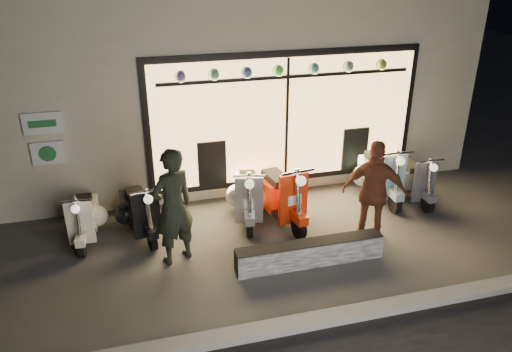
{
  "coord_description": "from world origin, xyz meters",
  "views": [
    {
      "loc": [
        -2.18,
        -6.85,
        4.56
      ],
      "look_at": [
        -0.17,
        0.6,
        1.05
      ],
      "focal_mm": 35.0,
      "sensor_mm": 36.0,
      "label": 1
    }
  ],
  "objects": [
    {
      "name": "scooter_red",
      "position": [
        0.34,
        0.99,
        0.47
      ],
      "size": [
        0.69,
        1.65,
        1.17
      ],
      "rotation": [
        0.0,
        0.0,
        0.15
      ],
      "color": "black",
      "rests_on": "ground"
    },
    {
      "name": "scooter_grey",
      "position": [
        3.13,
        1.11,
        0.4
      ],
      "size": [
        0.45,
        1.39,
        1.01
      ],
      "rotation": [
        0.0,
        0.0,
        -0.0
      ],
      "color": "black",
      "rests_on": "ground"
    },
    {
      "name": "shop_building",
      "position": [
        0.0,
        4.98,
        2.1
      ],
      "size": [
        10.2,
        6.23,
        4.2
      ],
      "color": "beige",
      "rests_on": "ground"
    },
    {
      "name": "woman",
      "position": [
        1.64,
        -0.21,
        0.9
      ],
      "size": [
        1.13,
        0.9,
        1.79
      ],
      "primitive_type": "imported",
      "rotation": [
        0.0,
        0.0,
        2.62
      ],
      "color": "brown",
      "rests_on": "ground"
    },
    {
      "name": "scooter_cream",
      "position": [
        -3.08,
        1.19,
        0.38
      ],
      "size": [
        0.47,
        1.33,
        0.95
      ],
      "rotation": [
        0.0,
        0.0,
        -0.06
      ],
      "color": "black",
      "rests_on": "ground"
    },
    {
      "name": "scooter_blue",
      "position": [
        2.58,
        1.37,
        0.46
      ],
      "size": [
        0.55,
        1.59,
        1.14
      ],
      "rotation": [
        0.0,
        0.0,
        -0.05
      ],
      "color": "black",
      "rests_on": "ground"
    },
    {
      "name": "scooter_silver",
      "position": [
        -0.18,
        1.18,
        0.44
      ],
      "size": [
        0.7,
        1.54,
        1.09
      ],
      "rotation": [
        0.0,
        0.0,
        -0.21
      ],
      "color": "black",
      "rests_on": "ground"
    },
    {
      "name": "ground",
      "position": [
        0.0,
        0.0,
        0.0
      ],
      "size": [
        40.0,
        40.0,
        0.0
      ],
      "primitive_type": "plane",
      "color": "#383533",
      "rests_on": "ground"
    },
    {
      "name": "scooter_black",
      "position": [
        -2.17,
        1.14,
        0.41
      ],
      "size": [
        0.66,
        1.43,
        1.02
      ],
      "rotation": [
        0.0,
        0.0,
        0.22
      ],
      "color": "black",
      "rests_on": "ground"
    },
    {
      "name": "graffiti_barrier",
      "position": [
        0.37,
        -0.65,
        0.2
      ],
      "size": [
        2.39,
        0.28,
        0.4
      ],
      "primitive_type": "cube",
      "color": "black",
      "rests_on": "ground"
    },
    {
      "name": "kerb",
      "position": [
        0.0,
        -2.0,
        0.06
      ],
      "size": [
        40.0,
        0.25,
        0.12
      ],
      "primitive_type": "cube",
      "color": "slate",
      "rests_on": "ground"
    },
    {
      "name": "man",
      "position": [
        -1.65,
        0.03,
        0.96
      ],
      "size": [
        0.83,
        0.71,
        1.91
      ],
      "primitive_type": "imported",
      "rotation": [
        0.0,
        0.0,
        3.58
      ],
      "color": "black",
      "rests_on": "ground"
    }
  ]
}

